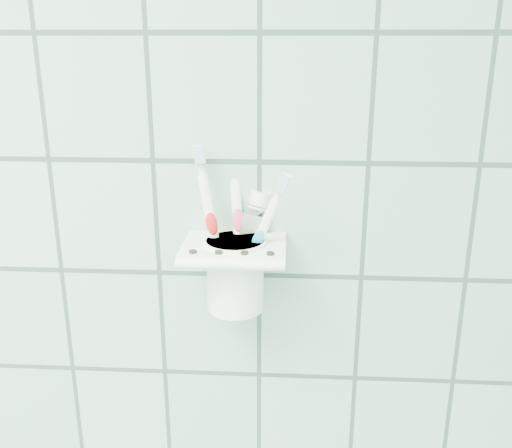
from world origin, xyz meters
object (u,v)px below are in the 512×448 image
toothbrush_orange (232,231)px  cup (235,271)px  toothbrush_pink (224,226)px  toothbrush_blue (242,226)px  holder_bracket (234,250)px  toothpaste_tube (236,238)px

toothbrush_orange → cup: bearing=-48.4°
toothbrush_pink → toothbrush_blue: bearing=-18.5°
cup → holder_bracket: bearing=-95.1°
cup → toothpaste_tube: bearing=91.4°
cup → toothbrush_orange: (-0.00, 0.01, 0.05)m
holder_bracket → toothpaste_tube: bearing=90.1°
cup → toothpaste_tube: 0.04m
holder_bracket → toothpaste_tube: size_ratio=0.85×
holder_bracket → toothbrush_orange: size_ratio=0.70×
toothbrush_pink → cup: bearing=-11.9°
cup → toothbrush_orange: bearing=120.5°
toothbrush_orange → toothpaste_tube: bearing=75.1°
toothbrush_pink → toothbrush_blue: 0.02m
toothbrush_orange → toothpaste_tube: size_ratio=1.21×
toothbrush_blue → toothpaste_tube: toothbrush_blue is taller
cup → toothbrush_pink: toothbrush_pink is taller
toothpaste_tube → toothbrush_pink: bearing=-144.5°
cup → toothbrush_blue: toothbrush_blue is taller
holder_bracket → cup: 0.03m
toothbrush_blue → toothpaste_tube: bearing=108.3°
holder_bracket → cup: size_ratio=1.37×
cup → toothbrush_pink: (-0.01, -0.00, 0.06)m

